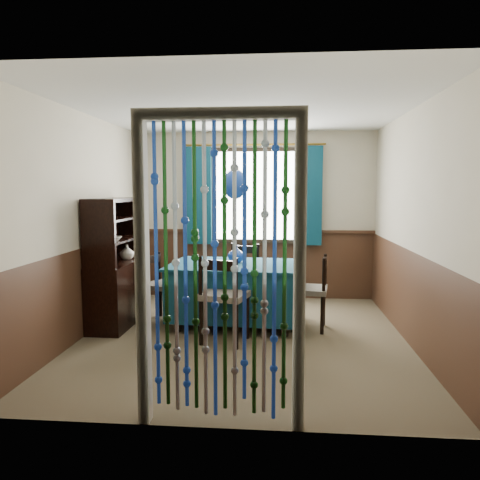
# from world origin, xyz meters

# --- Properties ---
(floor) EXTENTS (4.00, 4.00, 0.00)m
(floor) POSITION_xyz_m (0.00, 0.00, 0.00)
(floor) COLOR brown
(floor) RESTS_ON ground
(ceiling) EXTENTS (4.00, 4.00, 0.00)m
(ceiling) POSITION_xyz_m (0.00, 0.00, 2.50)
(ceiling) COLOR silver
(ceiling) RESTS_ON ground
(wall_back) EXTENTS (3.60, 0.00, 3.60)m
(wall_back) POSITION_xyz_m (0.00, 2.00, 1.25)
(wall_back) COLOR beige
(wall_back) RESTS_ON ground
(wall_front) EXTENTS (3.60, 0.00, 3.60)m
(wall_front) POSITION_xyz_m (0.00, -2.00, 1.25)
(wall_front) COLOR beige
(wall_front) RESTS_ON ground
(wall_left) EXTENTS (0.00, 4.00, 4.00)m
(wall_left) POSITION_xyz_m (-1.80, 0.00, 1.25)
(wall_left) COLOR beige
(wall_left) RESTS_ON ground
(wall_right) EXTENTS (0.00, 4.00, 4.00)m
(wall_right) POSITION_xyz_m (1.80, 0.00, 1.25)
(wall_right) COLOR beige
(wall_right) RESTS_ON ground
(wainscot_back) EXTENTS (3.60, 0.00, 3.60)m
(wainscot_back) POSITION_xyz_m (0.00, 1.99, 0.50)
(wainscot_back) COLOR #402618
(wainscot_back) RESTS_ON ground
(wainscot_front) EXTENTS (3.60, 0.00, 3.60)m
(wainscot_front) POSITION_xyz_m (0.00, -1.99, 0.50)
(wainscot_front) COLOR #402618
(wainscot_front) RESTS_ON ground
(wainscot_left) EXTENTS (0.00, 4.00, 4.00)m
(wainscot_left) POSITION_xyz_m (-1.79, 0.00, 0.50)
(wainscot_left) COLOR #402618
(wainscot_left) RESTS_ON ground
(wainscot_right) EXTENTS (0.00, 4.00, 4.00)m
(wainscot_right) POSITION_xyz_m (1.79, 0.00, 0.50)
(wainscot_right) COLOR #402618
(wainscot_right) RESTS_ON ground
(window) EXTENTS (1.32, 0.12, 1.42)m
(window) POSITION_xyz_m (0.00, 1.95, 1.55)
(window) COLOR black
(window) RESTS_ON wall_back
(doorway) EXTENTS (1.16, 0.12, 2.18)m
(doorway) POSITION_xyz_m (0.00, -1.94, 1.05)
(doorway) COLOR silver
(doorway) RESTS_ON ground
(dining_table) EXTENTS (1.63, 1.18, 0.75)m
(dining_table) POSITION_xyz_m (-0.14, 0.50, 0.44)
(dining_table) COLOR #0E364A
(dining_table) RESTS_ON floor
(chair_near) EXTENTS (0.57, 0.55, 0.96)m
(chair_near) POSITION_xyz_m (-0.19, -0.19, 0.51)
(chair_near) COLOR black
(chair_near) RESTS_ON floor
(chair_far) EXTENTS (0.51, 0.49, 0.90)m
(chair_far) POSITION_xyz_m (-0.11, 1.21, 0.48)
(chair_far) COLOR black
(chair_far) RESTS_ON floor
(chair_left) EXTENTS (0.52, 0.53, 0.85)m
(chair_left) POSITION_xyz_m (-1.08, 0.59, 0.45)
(chair_left) COLOR black
(chair_left) RESTS_ON floor
(chair_right) EXTENTS (0.47, 0.48, 0.88)m
(chair_right) POSITION_xyz_m (0.78, 0.40, 0.47)
(chair_right) COLOR black
(chair_right) RESTS_ON floor
(sideboard) EXTENTS (0.43, 1.19, 1.54)m
(sideboard) POSITION_xyz_m (-1.58, 0.44, 0.55)
(sideboard) COLOR black
(sideboard) RESTS_ON floor
(pendant_lamp) EXTENTS (0.28, 0.28, 0.97)m
(pendant_lamp) POSITION_xyz_m (-0.14, 0.50, 1.71)
(pendant_lamp) COLOR olive
(pendant_lamp) RESTS_ON ceiling
(vase_table) EXTENTS (0.21, 0.21, 0.19)m
(vase_table) POSITION_xyz_m (-0.14, 0.61, 0.85)
(vase_table) COLOR navy
(vase_table) RESTS_ON dining_table
(bowl_shelf) EXTENTS (0.25, 0.25, 0.06)m
(bowl_shelf) POSITION_xyz_m (-1.52, 0.13, 1.08)
(bowl_shelf) COLOR beige
(bowl_shelf) RESTS_ON sideboard
(vase_sideboard) EXTENTS (0.25, 0.25, 0.21)m
(vase_sideboard) POSITION_xyz_m (-1.52, 0.62, 0.87)
(vase_sideboard) COLOR beige
(vase_sideboard) RESTS_ON sideboard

